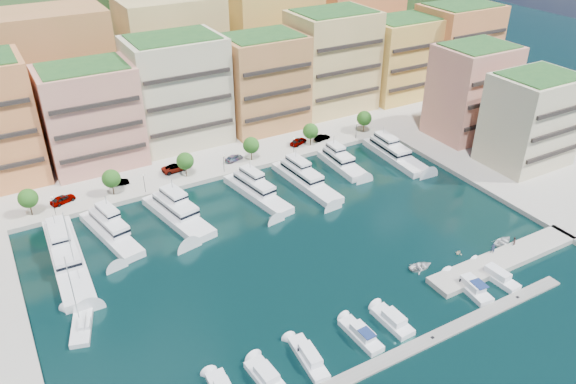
% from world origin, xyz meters
% --- Properties ---
extents(ground, '(400.00, 400.00, 0.00)m').
position_xyz_m(ground, '(0.00, 0.00, 0.00)').
color(ground, black).
rests_on(ground, ground).
extents(north_quay, '(220.00, 64.00, 2.00)m').
position_xyz_m(north_quay, '(0.00, 62.00, 0.00)').
color(north_quay, '#9E998E').
rests_on(north_quay, ground).
extents(east_quay, '(34.00, 76.00, 2.00)m').
position_xyz_m(east_quay, '(62.00, -8.00, 0.00)').
color(east_quay, '#9E998E').
rests_on(east_quay, ground).
extents(hillside, '(240.00, 40.00, 58.00)m').
position_xyz_m(hillside, '(0.00, 110.00, 0.00)').
color(hillside, '#203315').
rests_on(hillside, ground).
extents(south_pontoon, '(72.00, 2.20, 0.35)m').
position_xyz_m(south_pontoon, '(-3.00, -30.00, 0.00)').
color(south_pontoon, gray).
rests_on(south_pontoon, ground).
extents(finger_pier, '(32.00, 5.00, 2.00)m').
position_xyz_m(finger_pier, '(30.00, -22.00, 0.00)').
color(finger_pier, '#9E998E').
rests_on(finger_pier, ground).
extents(apartment_2, '(20.00, 15.50, 22.80)m').
position_xyz_m(apartment_2, '(-23.00, 49.99, 12.31)').
color(apartment_2, tan).
rests_on(apartment_2, north_quay).
extents(apartment_3, '(22.00, 16.50, 25.80)m').
position_xyz_m(apartment_3, '(-2.00, 51.99, 13.81)').
color(apartment_3, beige).
rests_on(apartment_3, north_quay).
extents(apartment_4, '(20.00, 15.50, 23.80)m').
position_xyz_m(apartment_4, '(20.00, 49.99, 12.81)').
color(apartment_4, '#C37B49').
rests_on(apartment_4, north_quay).
extents(apartment_5, '(22.00, 16.50, 26.80)m').
position_xyz_m(apartment_5, '(42.00, 51.99, 14.31)').
color(apartment_5, '#E9C37B').
rests_on(apartment_5, north_quay).
extents(apartment_6, '(20.00, 15.50, 22.80)m').
position_xyz_m(apartment_6, '(64.00, 49.99, 12.31)').
color(apartment_6, gold).
rests_on(apartment_6, north_quay).
extents(apartment_7, '(22.00, 16.50, 24.80)m').
position_xyz_m(apartment_7, '(84.00, 47.99, 13.31)').
color(apartment_7, '#DB8249').
rests_on(apartment_7, north_quay).
extents(apartment_east_a, '(18.00, 14.50, 22.80)m').
position_xyz_m(apartment_east_a, '(62.00, 19.99, 12.31)').
color(apartment_east_a, tan).
rests_on(apartment_east_a, east_quay).
extents(apartment_east_b, '(18.00, 14.50, 20.80)m').
position_xyz_m(apartment_east_b, '(62.00, 1.99, 11.31)').
color(apartment_east_b, beige).
rests_on(apartment_east_b, east_quay).
extents(backblock_1, '(26.00, 18.00, 30.00)m').
position_xyz_m(backblock_1, '(-25.00, 74.00, 16.00)').
color(backblock_1, '#C37B49').
rests_on(backblock_1, north_quay).
extents(backblock_2, '(26.00, 18.00, 30.00)m').
position_xyz_m(backblock_2, '(5.00, 74.00, 16.00)').
color(backblock_2, '#E9C37B').
rests_on(backblock_2, north_quay).
extents(backblock_3, '(26.00, 18.00, 30.00)m').
position_xyz_m(backblock_3, '(35.00, 74.00, 16.00)').
color(backblock_3, gold).
rests_on(backblock_3, north_quay).
extents(backblock_4, '(26.00, 18.00, 30.00)m').
position_xyz_m(backblock_4, '(65.00, 74.00, 16.00)').
color(backblock_4, '#DB8249').
rests_on(backblock_4, north_quay).
extents(tree_0, '(3.80, 3.80, 5.65)m').
position_xyz_m(tree_0, '(-40.00, 33.50, 4.74)').
color(tree_0, '#473323').
rests_on(tree_0, north_quay).
extents(tree_1, '(3.80, 3.80, 5.65)m').
position_xyz_m(tree_1, '(-24.00, 33.50, 4.74)').
color(tree_1, '#473323').
rests_on(tree_1, north_quay).
extents(tree_2, '(3.80, 3.80, 5.65)m').
position_xyz_m(tree_2, '(-8.00, 33.50, 4.74)').
color(tree_2, '#473323').
rests_on(tree_2, north_quay).
extents(tree_3, '(3.80, 3.80, 5.65)m').
position_xyz_m(tree_3, '(8.00, 33.50, 4.74)').
color(tree_3, '#473323').
rests_on(tree_3, north_quay).
extents(tree_4, '(3.80, 3.80, 5.65)m').
position_xyz_m(tree_4, '(24.00, 33.50, 4.74)').
color(tree_4, '#473323').
rests_on(tree_4, north_quay).
extents(tree_5, '(3.80, 3.80, 5.65)m').
position_xyz_m(tree_5, '(40.00, 33.50, 4.74)').
color(tree_5, '#473323').
rests_on(tree_5, north_quay).
extents(lamppost_0, '(0.30, 0.30, 4.20)m').
position_xyz_m(lamppost_0, '(-36.00, 31.20, 3.83)').
color(lamppost_0, black).
rests_on(lamppost_0, north_quay).
extents(lamppost_1, '(0.30, 0.30, 4.20)m').
position_xyz_m(lamppost_1, '(-18.00, 31.20, 3.83)').
color(lamppost_1, black).
rests_on(lamppost_1, north_quay).
extents(lamppost_2, '(0.30, 0.30, 4.20)m').
position_xyz_m(lamppost_2, '(0.00, 31.20, 3.83)').
color(lamppost_2, black).
rests_on(lamppost_2, north_quay).
extents(lamppost_3, '(0.30, 0.30, 4.20)m').
position_xyz_m(lamppost_3, '(18.00, 31.20, 3.83)').
color(lamppost_3, black).
rests_on(lamppost_3, north_quay).
extents(lamppost_4, '(0.30, 0.30, 4.20)m').
position_xyz_m(lamppost_4, '(36.00, 31.20, 3.83)').
color(lamppost_4, black).
rests_on(lamppost_4, north_quay).
extents(yacht_0, '(5.96, 27.31, 7.30)m').
position_xyz_m(yacht_0, '(-36.85, 16.56, 1.21)').
color(yacht_0, white).
rests_on(yacht_0, ground).
extents(yacht_1, '(7.84, 19.59, 7.30)m').
position_xyz_m(yacht_1, '(-28.27, 20.18, 1.09)').
color(yacht_1, white).
rests_on(yacht_1, ground).
extents(yacht_2, '(8.85, 20.27, 7.30)m').
position_xyz_m(yacht_2, '(-15.27, 20.00, 1.21)').
color(yacht_2, white).
rests_on(yacht_2, ground).
extents(yacht_3, '(7.17, 20.04, 7.30)m').
position_xyz_m(yacht_3, '(2.20, 20.01, 1.21)').
color(yacht_3, white).
rests_on(yacht_3, ground).
extents(yacht_4, '(5.95, 21.41, 7.30)m').
position_xyz_m(yacht_4, '(13.68, 19.26, 1.09)').
color(yacht_4, white).
rests_on(yacht_4, ground).
extents(yacht_5, '(4.79, 15.08, 7.30)m').
position_xyz_m(yacht_5, '(25.21, 22.14, 1.21)').
color(yacht_5, white).
rests_on(yacht_5, ground).
extents(yacht_6, '(5.97, 20.41, 7.30)m').
position_xyz_m(yacht_6, '(38.68, 19.75, 1.21)').
color(yacht_6, white).
rests_on(yacht_6, ground).
extents(cruiser_2, '(3.35, 7.26, 2.55)m').
position_xyz_m(cruiser_2, '(-18.77, -24.58, 0.55)').
color(cruiser_2, white).
rests_on(cruiser_2, ground).
extents(cruiser_3, '(3.16, 9.02, 2.55)m').
position_xyz_m(cruiser_3, '(-12.00, -24.60, 0.55)').
color(cruiser_3, white).
rests_on(cruiser_3, ground).
extents(cruiser_4, '(2.82, 8.08, 2.66)m').
position_xyz_m(cruiser_4, '(-2.98, -24.61, 0.57)').
color(cruiser_4, white).
rests_on(cruiser_4, ground).
extents(cruiser_5, '(2.99, 7.44, 2.55)m').
position_xyz_m(cruiser_5, '(2.90, -24.58, 0.55)').
color(cruiser_5, white).
rests_on(cruiser_5, ground).
extents(cruiser_7, '(3.62, 8.90, 2.66)m').
position_xyz_m(cruiser_7, '(19.03, -24.61, 0.57)').
color(cruiser_7, white).
rests_on(cruiser_7, ground).
extents(cruiser_8, '(2.96, 8.93, 2.55)m').
position_xyz_m(cruiser_8, '(24.80, -24.60, 0.55)').
color(cruiser_8, white).
rests_on(cruiser_8, ground).
extents(sailboat_2, '(3.00, 7.59, 13.20)m').
position_xyz_m(sailboat_2, '(-36.20, 10.45, 0.32)').
color(sailboat_2, white).
rests_on(sailboat_2, ground).
extents(sailboat_1, '(5.35, 9.68, 13.20)m').
position_xyz_m(sailboat_1, '(-38.13, -1.83, 0.31)').
color(sailboat_1, white).
rests_on(sailboat_1, ground).
extents(tender_0, '(4.56, 3.49, 0.88)m').
position_xyz_m(tender_0, '(15.78, -16.29, 0.44)').
color(tender_0, silver).
rests_on(tender_0, ground).
extents(tender_1, '(1.76, 1.65, 0.75)m').
position_xyz_m(tender_1, '(24.43, -16.44, 0.37)').
color(tender_1, beige).
rests_on(tender_1, ground).
extents(tender_2, '(4.61, 3.60, 0.87)m').
position_xyz_m(tender_2, '(33.96, -18.06, 0.44)').
color(tender_2, silver).
rests_on(tender_2, ground).
extents(car_0, '(5.45, 3.62, 1.72)m').
position_xyz_m(car_0, '(-33.82, 35.18, 1.86)').
color(car_0, gray).
rests_on(car_0, north_quay).
extents(car_1, '(4.28, 2.03, 1.35)m').
position_xyz_m(car_1, '(-21.92, 36.94, 1.68)').
color(car_1, gray).
rests_on(car_1, north_quay).
extents(car_2, '(6.25, 3.32, 1.67)m').
position_xyz_m(car_2, '(-9.29, 37.06, 1.84)').
color(car_2, gray).
rests_on(car_2, north_quay).
extents(car_3, '(5.03, 3.22, 1.36)m').
position_xyz_m(car_3, '(4.25, 35.17, 1.68)').
color(car_3, gray).
rests_on(car_3, north_quay).
extents(car_4, '(5.26, 3.62, 1.66)m').
position_xyz_m(car_4, '(21.70, 35.38, 1.83)').
color(car_4, gray).
rests_on(car_4, north_quay).
extents(car_5, '(4.34, 2.00, 1.38)m').
position_xyz_m(car_5, '(28.12, 34.57, 1.69)').
color(car_5, gray).
rests_on(car_5, north_quay).
extents(person_0, '(0.81, 0.86, 1.98)m').
position_xyz_m(person_0, '(28.79, -20.02, 1.99)').
color(person_0, '#293352').
rests_on(person_0, finger_pier).
extents(person_1, '(0.80, 0.63, 1.65)m').
position_xyz_m(person_1, '(33.93, -20.21, 1.82)').
color(person_1, '#482E2B').
rests_on(person_1, finger_pier).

